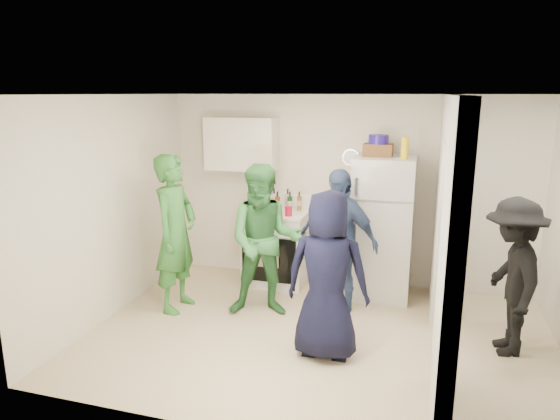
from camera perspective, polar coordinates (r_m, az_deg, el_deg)
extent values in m
plane|color=#C8BB8D|center=(5.47, 4.32, -14.16)|extent=(4.80, 4.80, 0.00)
plane|color=silver|center=(6.66, 7.58, 2.17)|extent=(4.80, 0.00, 4.80)
plane|color=silver|center=(3.45, -1.31, -8.27)|extent=(4.80, 0.00, 4.80)
plane|color=silver|center=(5.97, -18.58, 0.31)|extent=(0.00, 3.40, 3.40)
plane|color=white|center=(4.86, 4.84, 13.01)|extent=(4.80, 4.80, 0.00)
cube|color=silver|center=(6.00, 18.06, 0.40)|extent=(0.12, 1.20, 2.50)
cube|color=silver|center=(3.88, 18.79, -6.54)|extent=(0.12, 1.20, 2.50)
cube|color=silver|center=(4.77, 19.27, 9.92)|extent=(0.12, 1.00, 0.40)
cube|color=white|center=(6.71, -0.41, -4.26)|extent=(0.83, 0.69, 0.99)
cube|color=silver|center=(6.75, -4.43, 7.55)|extent=(0.95, 0.34, 0.70)
cube|color=silver|center=(6.33, 11.61, -1.98)|extent=(0.73, 0.71, 1.76)
cube|color=brown|center=(6.21, 11.14, 6.75)|extent=(0.35, 0.25, 0.15)
cylinder|color=navy|center=(6.20, 11.19, 7.94)|extent=(0.24, 0.24, 0.11)
cylinder|color=yellow|center=(6.04, 14.07, 6.90)|extent=(0.09, 0.09, 0.25)
cylinder|color=white|center=(6.56, 8.11, 5.97)|extent=(0.22, 0.02, 0.22)
cube|color=olive|center=(6.59, 7.54, 2.94)|extent=(0.35, 0.08, 0.03)
cylinder|color=yellow|center=(6.38, -2.01, 0.58)|extent=(0.09, 0.09, 0.25)
cylinder|color=red|center=(6.32, 0.97, -0.15)|extent=(0.09, 0.09, 0.12)
imported|color=#387B31|center=(5.92, -11.84, -2.64)|extent=(0.48, 0.70, 1.85)
imported|color=#377D3E|center=(5.66, -1.76, -3.58)|extent=(0.99, 0.86, 1.76)
imported|color=#374F78|center=(5.80, 6.59, -3.56)|extent=(1.07, 0.70, 1.69)
imported|color=black|center=(4.80, 5.41, -7.44)|extent=(0.81, 0.53, 1.65)
imported|color=black|center=(5.36, 24.97, -6.95)|extent=(0.68, 1.06, 1.56)
cylinder|color=brown|center=(6.73, -2.53, 1.40)|extent=(0.08, 0.08, 0.29)
cylinder|color=#1A4E1E|center=(6.50, -2.11, 1.11)|extent=(0.07, 0.07, 0.31)
cylinder|color=silver|center=(6.73, -0.67, 1.36)|extent=(0.06, 0.06, 0.28)
cylinder|color=brown|center=(6.50, -0.29, 0.94)|extent=(0.07, 0.07, 0.28)
cylinder|color=#A3AEB4|center=(6.71, 0.89, 1.30)|extent=(0.06, 0.06, 0.27)
cylinder|color=#153B15|center=(6.54, 1.12, 0.97)|extent=(0.06, 0.06, 0.27)
cylinder|color=brown|center=(6.60, 2.21, 1.03)|extent=(0.06, 0.06, 0.26)
cylinder|color=silver|center=(6.51, -3.36, 1.17)|extent=(0.06, 0.06, 0.33)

